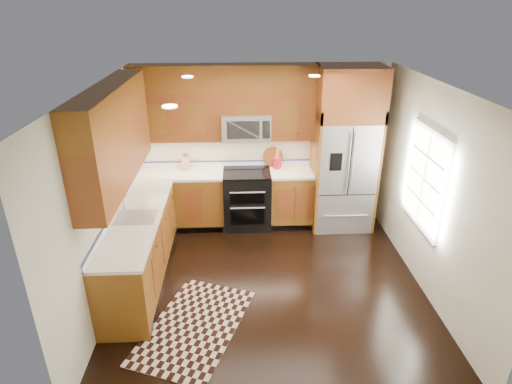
{
  "coord_description": "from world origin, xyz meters",
  "views": [
    {
      "loc": [
        -0.39,
        -4.69,
        3.49
      ],
      "look_at": [
        -0.15,
        0.6,
        1.08
      ],
      "focal_mm": 30.0,
      "sensor_mm": 36.0,
      "label": 1
    }
  ],
  "objects_px": {
    "range": "(247,199)",
    "rug": "(195,326)",
    "refrigerator": "(345,150)",
    "knife_block": "(186,162)",
    "utensil_crock": "(277,161)"
  },
  "relations": [
    {
      "from": "range",
      "to": "rug",
      "type": "bearing_deg",
      "value": -105.48
    },
    {
      "from": "refrigerator",
      "to": "rug",
      "type": "height_order",
      "value": "refrigerator"
    },
    {
      "from": "rug",
      "to": "knife_block",
      "type": "bearing_deg",
      "value": 117.3
    },
    {
      "from": "knife_block",
      "to": "rug",
      "type": "bearing_deg",
      "value": -83.31
    },
    {
      "from": "rug",
      "to": "utensil_crock",
      "type": "distance_m",
      "value": 3.05
    },
    {
      "from": "knife_block",
      "to": "utensil_crock",
      "type": "distance_m",
      "value": 1.49
    },
    {
      "from": "range",
      "to": "rug",
      "type": "relative_size",
      "value": 0.6
    },
    {
      "from": "rug",
      "to": "utensil_crock",
      "type": "height_order",
      "value": "utensil_crock"
    },
    {
      "from": "refrigerator",
      "to": "knife_block",
      "type": "height_order",
      "value": "refrigerator"
    },
    {
      "from": "rug",
      "to": "utensil_crock",
      "type": "bearing_deg",
      "value": 86.32
    },
    {
      "from": "knife_block",
      "to": "utensil_crock",
      "type": "bearing_deg",
      "value": -1.83
    },
    {
      "from": "refrigerator",
      "to": "range",
      "type": "bearing_deg",
      "value": 178.6
    },
    {
      "from": "refrigerator",
      "to": "rug",
      "type": "relative_size",
      "value": 1.64
    },
    {
      "from": "utensil_crock",
      "to": "refrigerator",
      "type": "bearing_deg",
      "value": -10.92
    },
    {
      "from": "refrigerator",
      "to": "rug",
      "type": "xyz_separation_m",
      "value": [
        -2.23,
        -2.41,
        -1.3
      ]
    }
  ]
}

